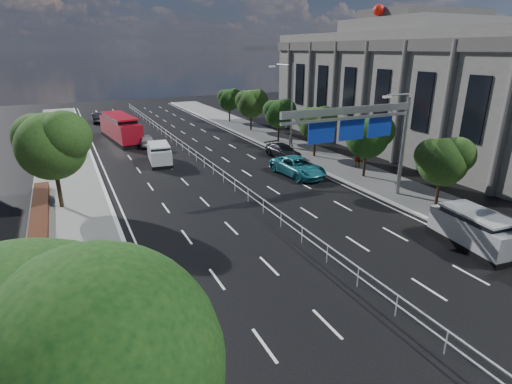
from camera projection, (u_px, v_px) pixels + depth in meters
ground at (381, 305)px, 17.02m from camera, size 160.00×160.00×0.00m
kerb_near at (174, 375)px, 13.31m from camera, size 0.25×140.00×0.15m
median_fence at (207, 164)px, 35.90m from camera, size 0.05×85.00×1.02m
hedge_near at (33, 318)px, 15.68m from camera, size 1.00×36.00×0.44m
toilet_sign at (100, 319)px, 11.53m from camera, size 1.62×0.18×4.34m
overhead_gantry at (362, 124)px, 26.39m from camera, size 10.24×0.38×7.45m
streetlight_far at (289, 101)px, 41.57m from camera, size 2.78×2.40×9.00m
civic_hall at (414, 88)px, 43.24m from camera, size 14.40×36.00×14.35m
near_tree_big at (33, 382)px, 6.42m from camera, size 5.72×5.33×7.71m
near_tree_back at (52, 142)px, 25.78m from camera, size 4.84×4.51×6.69m
far_tree_c at (444, 159)px, 26.37m from camera, size 3.52×3.28×4.94m
far_tree_d at (368, 135)px, 32.63m from camera, size 3.85×3.59×5.34m
far_tree_e at (316, 122)px, 39.03m from camera, size 3.63×3.38×5.13m
far_tree_f at (279, 112)px, 45.41m from camera, size 3.52×3.28×5.02m
far_tree_g at (251, 102)px, 51.67m from camera, size 3.96×3.69×5.45m
far_tree_h at (229, 99)px, 58.13m from camera, size 3.41×3.18×4.91m
white_minivan at (159, 154)px, 37.69m from camera, size 2.39×4.59×1.91m
red_bus at (120, 127)px, 46.94m from camera, size 3.62×10.38×3.04m
near_car_silver at (146, 140)px, 44.63m from camera, size 1.78×4.02×1.34m
near_car_dark at (97, 118)px, 58.91m from camera, size 1.50×4.22×1.39m
silver_minivan at (475, 230)px, 21.77m from camera, size 2.62×5.09×2.03m
parked_car_teal at (298, 167)px, 34.19m from camera, size 3.10×5.85×1.57m
parked_car_dark at (283, 151)px, 39.87m from camera, size 2.37×4.77×1.33m
pedestrian_a at (358, 157)px, 36.04m from camera, size 0.71×0.50×1.86m
pedestrian_b at (290, 140)px, 43.40m from camera, size 0.81×0.63×1.64m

